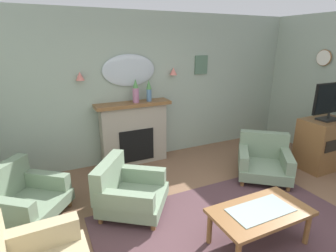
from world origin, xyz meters
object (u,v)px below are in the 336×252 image
at_px(fireplace, 134,134).
at_px(tv_cabinet, 322,144).
at_px(mantel_vase_left, 136,91).
at_px(mantel_vase_centre, 149,90).
at_px(framed_picture, 201,65).
at_px(wall_mirror, 129,70).
at_px(coffee_table, 260,215).
at_px(wall_clock, 324,58).
at_px(armchair_by_coffee_table, 22,196).
at_px(tv_flatscreen, 332,100).
at_px(armchair_beside_couch, 127,190).
at_px(armchair_near_fireplace, 264,159).
at_px(wall_sconce_left, 80,76).
at_px(wall_sconce_right, 173,71).

height_order(fireplace, tv_cabinet, fireplace).
relative_size(mantel_vase_left, mantel_vase_centre, 1.10).
relative_size(fireplace, framed_picture, 3.78).
xyz_separation_m(wall_mirror, coffee_table, (0.55, -2.80, -1.33)).
height_order(mantel_vase_centre, wall_clock, wall_clock).
xyz_separation_m(framed_picture, armchair_by_coffee_table, (-3.35, -1.13, -1.44)).
height_order(mantel_vase_left, mantel_vase_centre, mantel_vase_left).
distance_m(wall_mirror, tv_flatscreen, 3.51).
bearing_deg(armchair_by_coffee_table, tv_cabinet, -7.96).
distance_m(mantel_vase_left, wall_mirror, 0.39).
xyz_separation_m(fireplace, armchair_by_coffee_table, (-1.85, -0.98, -0.27)).
height_order(armchair_beside_couch, armchair_near_fireplace, same).
xyz_separation_m(coffee_table, armchair_near_fireplace, (1.23, 1.19, -0.08)).
bearing_deg(coffee_table, tv_cabinet, 22.64).
bearing_deg(mantel_vase_centre, armchair_by_coffee_table, -156.23).
height_order(mantel_vase_left, wall_sconce_left, wall_sconce_left).
relative_size(armchair_beside_couch, tv_cabinet, 1.26).
distance_m(wall_clock, coffee_table, 3.67).
xyz_separation_m(coffee_table, tv_cabinet, (2.42, 1.01, 0.07)).
bearing_deg(mantel_vase_centre, wall_clock, -17.75).
relative_size(wall_sconce_left, armchair_by_coffee_table, 0.12).
height_order(wall_clock, armchair_near_fireplace, wall_clock).
bearing_deg(wall_clock, mantel_vase_left, 163.48).
height_order(wall_clock, coffee_table, wall_clock).
height_order(wall_sconce_left, armchair_beside_couch, wall_sconce_left).
bearing_deg(tv_cabinet, tv_flatscreen, -90.00).
relative_size(framed_picture, tv_cabinet, 0.40).
bearing_deg(wall_sconce_right, wall_mirror, 176.63).
bearing_deg(tv_cabinet, armchair_by_coffee_table, 172.04).
xyz_separation_m(armchair_near_fireplace, armchair_by_coffee_table, (-3.63, 0.49, 0.00)).
bearing_deg(tv_cabinet, mantel_vase_left, 150.93).
xyz_separation_m(armchair_beside_couch, armchair_by_coffee_table, (-1.26, 0.44, 0.00)).
bearing_deg(mantel_vase_centre, coffee_table, -84.66).
relative_size(armchair_beside_couch, armchair_by_coffee_table, 0.99).
height_order(mantel_vase_left, wall_sconce_right, wall_sconce_right).
bearing_deg(wall_sconce_right, coffee_table, -96.31).
distance_m(mantel_vase_centre, coffee_table, 2.81).
distance_m(fireplace, framed_picture, 1.91).
distance_m(wall_sconce_right, framed_picture, 0.66).
height_order(wall_mirror, framed_picture, wall_mirror).
distance_m(mantel_vase_left, tv_flatscreen, 3.35).
relative_size(wall_mirror, armchair_by_coffee_table, 0.84).
relative_size(wall_clock, armchair_near_fireplace, 0.27).
height_order(framed_picture, armchair_near_fireplace, framed_picture).
bearing_deg(coffee_table, wall_sconce_left, 116.92).
xyz_separation_m(coffee_table, armchair_by_coffee_table, (-2.40, 1.68, -0.08)).
xyz_separation_m(wall_mirror, armchair_near_fireplace, (1.78, -1.61, -1.40)).
relative_size(fireplace, coffee_table, 1.24).
distance_m(armchair_beside_couch, tv_flatscreen, 3.68).
height_order(coffee_table, tv_cabinet, tv_cabinet).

